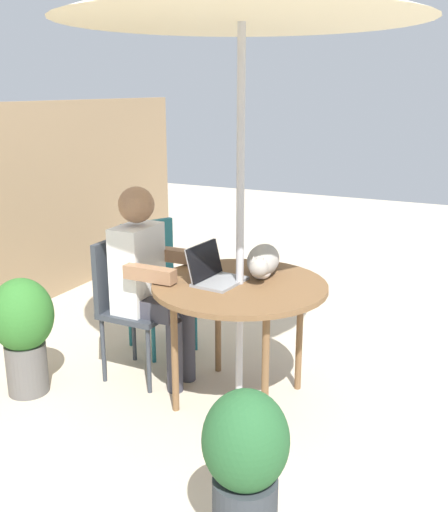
{
  "coord_description": "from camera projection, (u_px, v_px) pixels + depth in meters",
  "views": [
    {
      "loc": [
        -2.93,
        -1.32,
        1.82
      ],
      "look_at": [
        0.0,
        0.1,
        0.89
      ],
      "focal_mm": 41.56,
      "sensor_mm": 36.0,
      "label": 1
    }
  ],
  "objects": [
    {
      "name": "ground_plane",
      "position": [
        239.0,
        399.0,
        3.58
      ],
      "size": [
        14.0,
        14.0,
        0.0
      ],
      "primitive_type": "plane",
      "color": "beige"
    },
    {
      "name": "person_seated",
      "position": [
        148.0,
        274.0,
        3.65
      ],
      "size": [
        0.48,
        0.48,
        1.24
      ],
      "color": "white",
      "rests_on": "ground"
    },
    {
      "name": "cat",
      "position": [
        263.0,
        261.0,
        3.52
      ],
      "size": [
        0.64,
        0.29,
        0.17
      ],
      "color": "gray",
      "rests_on": "patio_table"
    },
    {
      "name": "laptop",
      "position": [
        212.0,
        271.0,
        3.4
      ],
      "size": [
        0.32,
        0.28,
        0.21
      ],
      "color": "gray",
      "rests_on": "patio_table"
    },
    {
      "name": "chair_empty",
      "position": [
        155.0,
        274.0,
        4.21
      ],
      "size": [
        0.54,
        0.54,
        0.9
      ],
      "color": "#1E606B",
      "rests_on": "ground"
    },
    {
      "name": "patio_table",
      "position": [
        240.0,
        294.0,
        3.4
      ],
      "size": [
        1.01,
        1.01,
        0.74
      ],
      "color": "brown",
      "rests_on": "ground"
    },
    {
      "name": "chair_occupied",
      "position": [
        128.0,
        296.0,
        3.77
      ],
      "size": [
        0.4,
        0.4,
        0.9
      ],
      "color": "#33383F",
      "rests_on": "ground"
    },
    {
      "name": "potted_plant_by_chair",
      "position": [
        23.0,
        327.0,
        3.55
      ],
      "size": [
        0.38,
        0.38,
        0.73
      ],
      "color": "#595654",
      "rests_on": "ground"
    },
    {
      "name": "potted_plant_near_fence",
      "position": [
        245.0,
        471.0,
        2.23
      ],
      "size": [
        0.33,
        0.33,
        0.75
      ],
      "color": "#33383D",
      "rests_on": "ground"
    }
  ]
}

